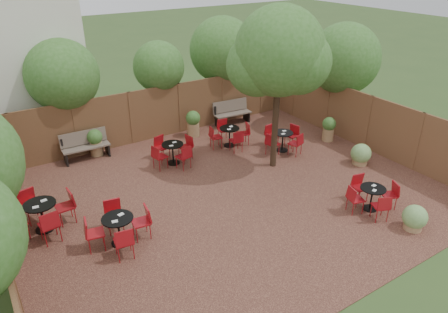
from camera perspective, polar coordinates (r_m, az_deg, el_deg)
ground at (r=12.49m, az=0.59°, el=-5.16°), size 80.00×80.00×0.00m
courtyard_paving at (r=12.49m, az=0.59°, el=-5.12°), size 12.00×10.00×0.02m
fence_back at (r=16.05m, az=-9.27°, el=5.89°), size 12.00×0.08×2.00m
fence_right at (r=15.81m, az=19.17°, el=4.41°), size 0.08×10.00×2.00m
overhang_foliage at (r=12.91m, az=-12.05°, el=8.92°), size 15.92×10.84×2.75m
courtyard_tree at (r=12.86m, az=7.58°, el=13.43°), size 2.85×2.76×5.20m
park_bench_left at (r=15.09m, az=-18.49°, el=1.49°), size 1.60×0.55×0.98m
park_bench_right at (r=17.34m, az=1.04°, el=6.12°), size 1.61×0.64×0.97m
bistro_tables at (r=12.61m, az=-3.82°, el=-2.54°), size 9.86×7.12×0.92m
planters at (r=14.84m, az=-10.91°, el=2.21°), size 11.52×4.02×1.10m
low_shrubs at (r=13.38m, az=22.83°, el=-3.42°), size 2.67×4.08×0.73m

